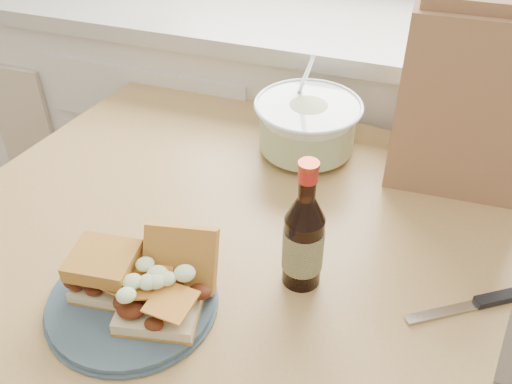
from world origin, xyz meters
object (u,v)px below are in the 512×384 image
(dining_table, at_px, (213,285))
(plate, at_px, (132,302))
(beer_bottle, at_px, (303,240))
(paper_bag, at_px, (474,96))
(coleslaw_bowl, at_px, (307,128))

(dining_table, bearing_deg, plate, -97.89)
(dining_table, distance_m, beer_bottle, 0.27)
(beer_bottle, height_order, paper_bag, paper_bag)
(plate, xyz_separation_m, beer_bottle, (0.23, 0.13, 0.08))
(plate, height_order, paper_bag, paper_bag)
(paper_bag, bearing_deg, beer_bottle, -121.98)
(dining_table, xyz_separation_m, coleslaw_bowl, (0.09, 0.31, 0.17))
(plate, relative_size, paper_bag, 0.74)
(coleslaw_bowl, relative_size, beer_bottle, 0.95)
(coleslaw_bowl, bearing_deg, dining_table, -105.61)
(plate, relative_size, coleslaw_bowl, 1.16)
(paper_bag, bearing_deg, coleslaw_bowl, -178.41)
(plate, height_order, beer_bottle, beer_bottle)
(plate, relative_size, beer_bottle, 1.11)
(beer_bottle, bearing_deg, dining_table, 179.64)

